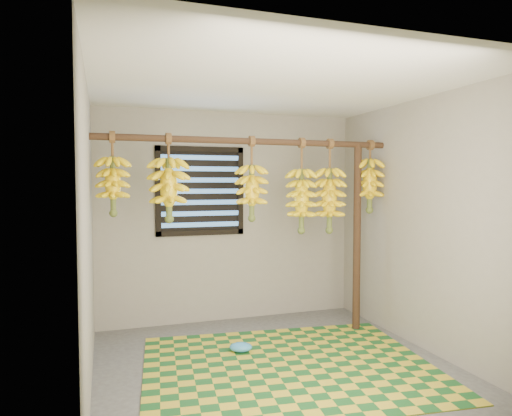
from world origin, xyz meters
name	(u,v)px	position (x,y,z in m)	size (l,w,h in m)	color
floor	(276,368)	(0.00, 0.00, -0.01)	(3.00, 3.00, 0.01)	#484848
ceiling	(277,85)	(0.00, 0.00, 2.40)	(3.00, 3.00, 0.01)	silver
wall_back	(230,217)	(0.00, 1.50, 1.20)	(3.00, 0.01, 2.40)	gray
wall_left	(87,235)	(-1.50, 0.00, 1.20)	(0.01, 3.00, 2.40)	gray
wall_right	(424,224)	(1.50, 0.00, 1.20)	(0.01, 3.00, 2.40)	gray
window	(200,191)	(-0.35, 1.48, 1.50)	(1.00, 0.04, 1.00)	black
hanging_pole	(251,141)	(0.00, 0.70, 2.00)	(0.06, 0.06, 3.00)	#412819
support_post	(357,238)	(1.20, 0.70, 1.00)	(0.08, 0.08, 2.00)	#412819
woven_mat	(289,366)	(0.11, -0.02, 0.01)	(2.46, 1.96, 0.01)	#175120
plastic_bag	(241,347)	(-0.19, 0.43, 0.05)	(0.21, 0.16, 0.09)	#378ECD
banana_bunch_a	(113,186)	(-1.30, 0.70, 1.56)	(0.29, 0.29, 0.75)	brown
banana_bunch_b	(169,190)	(-0.81, 0.70, 1.53)	(0.34, 0.34, 0.82)	brown
banana_bunch_c	(252,192)	(0.01, 0.70, 1.50)	(0.29, 0.29, 0.83)	brown
banana_bunch_d	(301,201)	(0.54, 0.70, 1.41)	(0.30, 0.30, 0.97)	brown
banana_bunch_e	(329,200)	(0.87, 0.70, 1.41)	(0.32, 0.32, 0.98)	brown
banana_bunch_f	(370,185)	(1.35, 0.70, 1.57)	(0.29, 0.29, 0.77)	brown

